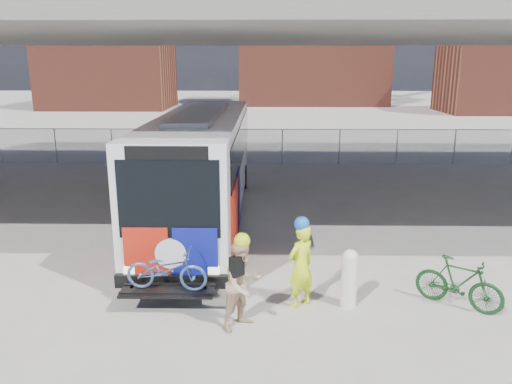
{
  "coord_description": "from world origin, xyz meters",
  "views": [
    {
      "loc": [
        0.08,
        -13.96,
        5.23
      ],
      "look_at": [
        -0.17,
        -0.11,
        1.6
      ],
      "focal_mm": 35.0,
      "sensor_mm": 36.0,
      "label": 1
    }
  ],
  "objects_px": {
    "cyclist_tan": "(242,283)",
    "bike_parked": "(459,283)",
    "bus": "(203,158)",
    "cyclist_hivis": "(301,264)",
    "bollard": "(349,276)"
  },
  "relations": [
    {
      "from": "bus",
      "to": "bollard",
      "type": "xyz_separation_m",
      "value": [
        3.94,
        -6.32,
        -1.4
      ]
    },
    {
      "from": "bus",
      "to": "bike_parked",
      "type": "bearing_deg",
      "value": -44.99
    },
    {
      "from": "bus",
      "to": "bike_parked",
      "type": "height_order",
      "value": "bus"
    },
    {
      "from": "bollard",
      "to": "cyclist_hivis",
      "type": "height_order",
      "value": "cyclist_hivis"
    },
    {
      "from": "bus",
      "to": "cyclist_tan",
      "type": "bearing_deg",
      "value": -77.19
    },
    {
      "from": "bollard",
      "to": "bus",
      "type": "bearing_deg",
      "value": 121.92
    },
    {
      "from": "bollard",
      "to": "cyclist_tan",
      "type": "distance_m",
      "value": 2.48
    },
    {
      "from": "cyclist_tan",
      "to": "bike_parked",
      "type": "height_order",
      "value": "cyclist_tan"
    },
    {
      "from": "cyclist_tan",
      "to": "bike_parked",
      "type": "relative_size",
      "value": 1.07
    },
    {
      "from": "cyclist_hivis",
      "to": "bike_parked",
      "type": "relative_size",
      "value": 1.1
    },
    {
      "from": "bollard",
      "to": "bike_parked",
      "type": "bearing_deg",
      "value": 0.0
    },
    {
      "from": "bollard",
      "to": "bike_parked",
      "type": "distance_m",
      "value": 2.39
    },
    {
      "from": "bus",
      "to": "bollard",
      "type": "relative_size",
      "value": 9.83
    },
    {
      "from": "bus",
      "to": "cyclist_tan",
      "type": "relative_size",
      "value": 6.44
    },
    {
      "from": "bike_parked",
      "to": "cyclist_tan",
      "type": "bearing_deg",
      "value": 136.51
    }
  ]
}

